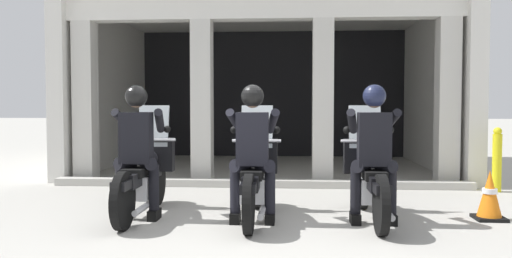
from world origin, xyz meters
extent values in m
plane|color=#A8A59E|center=(0.00, 3.00, 0.00)|extent=(80.00, 80.00, 0.00)
cube|color=black|center=(-0.07, 7.80, 1.62)|extent=(7.27, 0.24, 3.25)
cube|color=silver|center=(-0.07, 3.11, 3.03)|extent=(7.27, 0.36, 0.44)
cube|color=silver|center=(-0.07, 5.38, 3.33)|extent=(7.27, 5.23, 0.16)
cube|color=silver|center=(-3.61, 5.38, 1.62)|extent=(0.30, 5.23, 3.25)
cube|color=silver|center=(3.46, 5.38, 1.62)|extent=(0.30, 5.23, 3.25)
cube|color=beige|center=(-3.21, 3.11, 1.40)|extent=(0.35, 0.36, 2.81)
cube|color=beige|center=(-1.12, 3.11, 1.40)|extent=(0.35, 0.36, 2.81)
cube|color=beige|center=(0.97, 3.11, 1.40)|extent=(0.35, 0.36, 2.81)
cube|color=beige|center=(3.06, 3.11, 1.40)|extent=(0.35, 0.36, 2.81)
cube|color=#B7B5AD|center=(-0.07, 2.61, 0.06)|extent=(6.87, 0.24, 0.12)
cylinder|color=black|center=(-1.37, 1.00, 0.32)|extent=(0.09, 0.64, 0.64)
cylinder|color=black|center=(-1.37, -0.40, 0.32)|extent=(0.09, 0.64, 0.64)
cube|color=black|center=(-1.37, 1.00, 0.53)|extent=(0.14, 0.44, 0.08)
cube|color=silver|center=(-1.37, 0.25, 0.37)|extent=(0.28, 0.44, 0.28)
cube|color=black|center=(-1.37, 0.30, 0.50)|extent=(0.18, 1.24, 0.16)
ellipsoid|color=black|center=(-1.37, 0.52, 0.68)|extent=(0.26, 0.48, 0.22)
cube|color=black|center=(-1.37, 0.12, 0.57)|extent=(0.24, 0.52, 0.10)
cube|color=black|center=(-1.37, -0.34, 0.50)|extent=(0.16, 0.48, 0.10)
cylinder|color=silver|center=(-1.37, 0.94, 0.56)|extent=(0.05, 0.24, 0.53)
cube|color=black|center=(-1.37, 0.88, 0.70)|extent=(0.52, 0.16, 0.44)
sphere|color=silver|center=(-1.37, 0.98, 0.72)|extent=(0.18, 0.18, 0.18)
cube|color=silver|center=(-1.37, 0.86, 1.07)|extent=(0.40, 0.14, 0.54)
cylinder|color=silver|center=(-1.37, 0.78, 0.90)|extent=(0.62, 0.04, 0.04)
cylinder|color=silver|center=(-1.25, -0.10, 0.18)|extent=(0.07, 0.55, 0.07)
cube|color=black|center=(-1.37, 0.10, 0.97)|extent=(0.36, 0.22, 0.60)
cube|color=#14193F|center=(-1.37, 0.22, 0.99)|extent=(0.05, 0.02, 0.32)
sphere|color=tan|center=(-1.37, 0.12, 1.43)|extent=(0.21, 0.21, 0.21)
sphere|color=black|center=(-1.37, 0.12, 1.46)|extent=(0.26, 0.26, 0.26)
cylinder|color=black|center=(-1.23, 0.12, 0.66)|extent=(0.26, 0.29, 0.17)
cylinder|color=black|center=(-1.17, 0.12, 0.39)|extent=(0.12, 0.12, 0.53)
cube|color=black|center=(-1.17, 0.13, 0.06)|extent=(0.11, 0.26, 0.12)
cylinder|color=black|center=(-1.51, 0.12, 0.66)|extent=(0.26, 0.29, 0.17)
cylinder|color=black|center=(-1.57, 0.12, 0.39)|extent=(0.12, 0.12, 0.53)
cube|color=black|center=(-1.57, 0.13, 0.06)|extent=(0.11, 0.26, 0.12)
cylinder|color=black|center=(-1.15, 0.33, 1.16)|extent=(0.19, 0.48, 0.31)
sphere|color=black|center=(-1.11, 0.54, 1.05)|extent=(0.09, 0.09, 0.09)
cylinder|color=black|center=(-1.59, 0.33, 1.16)|extent=(0.19, 0.48, 0.31)
sphere|color=black|center=(-1.63, 0.54, 1.05)|extent=(0.09, 0.09, 0.09)
cylinder|color=black|center=(0.00, 0.91, 0.32)|extent=(0.09, 0.64, 0.64)
cylinder|color=black|center=(0.00, -0.49, 0.32)|extent=(0.09, 0.64, 0.64)
cube|color=black|center=(0.00, 0.91, 0.53)|extent=(0.14, 0.44, 0.08)
cube|color=silver|center=(0.00, 0.16, 0.37)|extent=(0.28, 0.44, 0.28)
cube|color=black|center=(0.00, 0.21, 0.50)|extent=(0.18, 1.24, 0.16)
ellipsoid|color=#1E2338|center=(0.00, 0.43, 0.68)|extent=(0.26, 0.48, 0.22)
cube|color=black|center=(0.00, 0.03, 0.57)|extent=(0.24, 0.52, 0.10)
cube|color=black|center=(0.00, -0.43, 0.50)|extent=(0.16, 0.48, 0.10)
cylinder|color=silver|center=(0.00, 0.85, 0.56)|extent=(0.05, 0.24, 0.53)
cube|color=black|center=(0.00, 0.79, 0.70)|extent=(0.52, 0.16, 0.44)
sphere|color=silver|center=(0.00, 0.89, 0.72)|extent=(0.18, 0.18, 0.18)
cube|color=silver|center=(0.00, 0.77, 1.07)|extent=(0.40, 0.14, 0.54)
cylinder|color=silver|center=(0.00, 0.69, 0.90)|extent=(0.62, 0.04, 0.04)
cylinder|color=silver|center=(0.12, -0.19, 0.18)|extent=(0.07, 0.55, 0.07)
cube|color=black|center=(0.00, 0.01, 0.97)|extent=(0.36, 0.22, 0.60)
cube|color=#14193F|center=(0.00, 0.13, 0.99)|extent=(0.05, 0.02, 0.32)
sphere|color=tan|center=(0.00, 0.03, 1.43)|extent=(0.21, 0.21, 0.21)
sphere|color=black|center=(0.00, 0.03, 1.46)|extent=(0.26, 0.26, 0.26)
cylinder|color=black|center=(0.14, 0.03, 0.66)|extent=(0.26, 0.29, 0.17)
cylinder|color=black|center=(0.20, 0.03, 0.39)|extent=(0.12, 0.12, 0.53)
cube|color=black|center=(0.20, 0.04, 0.06)|extent=(0.11, 0.26, 0.12)
cylinder|color=black|center=(-0.14, 0.03, 0.66)|extent=(0.26, 0.29, 0.17)
cylinder|color=black|center=(-0.20, 0.03, 0.39)|extent=(0.12, 0.12, 0.53)
cube|color=black|center=(-0.20, 0.04, 0.06)|extent=(0.11, 0.26, 0.12)
cylinder|color=black|center=(0.22, 0.24, 1.16)|extent=(0.19, 0.48, 0.31)
sphere|color=black|center=(0.26, 0.45, 1.05)|extent=(0.09, 0.09, 0.09)
cylinder|color=black|center=(-0.22, 0.24, 1.16)|extent=(0.19, 0.48, 0.31)
sphere|color=black|center=(-0.26, 0.45, 1.05)|extent=(0.09, 0.09, 0.09)
cylinder|color=black|center=(1.37, 0.97, 0.32)|extent=(0.09, 0.64, 0.64)
cylinder|color=black|center=(1.37, -0.43, 0.32)|extent=(0.09, 0.64, 0.64)
cube|color=black|center=(1.37, 0.97, 0.53)|extent=(0.14, 0.44, 0.08)
cube|color=silver|center=(1.37, 0.22, 0.37)|extent=(0.28, 0.44, 0.28)
cube|color=black|center=(1.37, 0.27, 0.50)|extent=(0.18, 1.24, 0.16)
ellipsoid|color=#1E2338|center=(1.37, 0.49, 0.68)|extent=(0.26, 0.48, 0.22)
cube|color=black|center=(1.37, 0.09, 0.57)|extent=(0.24, 0.52, 0.10)
cube|color=black|center=(1.37, -0.37, 0.50)|extent=(0.16, 0.48, 0.10)
cylinder|color=silver|center=(1.37, 0.91, 0.56)|extent=(0.05, 0.24, 0.53)
cube|color=black|center=(1.37, 0.85, 0.70)|extent=(0.52, 0.16, 0.44)
sphere|color=silver|center=(1.37, 0.95, 0.72)|extent=(0.18, 0.18, 0.18)
cube|color=silver|center=(1.37, 0.83, 1.07)|extent=(0.40, 0.14, 0.54)
cylinder|color=silver|center=(1.37, 0.75, 0.90)|extent=(0.62, 0.04, 0.04)
cylinder|color=silver|center=(1.49, -0.13, 0.18)|extent=(0.07, 0.55, 0.07)
cube|color=black|center=(1.37, 0.07, 0.97)|extent=(0.36, 0.22, 0.60)
cube|color=#14193F|center=(1.37, 0.19, 0.99)|extent=(0.05, 0.02, 0.32)
sphere|color=#936B51|center=(1.37, 0.09, 1.43)|extent=(0.21, 0.21, 0.21)
sphere|color=#191E38|center=(1.37, 0.09, 1.46)|extent=(0.26, 0.26, 0.26)
cylinder|color=black|center=(1.51, 0.09, 0.66)|extent=(0.26, 0.29, 0.17)
cylinder|color=black|center=(1.57, 0.09, 0.39)|extent=(0.12, 0.12, 0.53)
cube|color=black|center=(1.57, 0.10, 0.06)|extent=(0.11, 0.26, 0.12)
cylinder|color=black|center=(1.23, 0.09, 0.66)|extent=(0.26, 0.29, 0.17)
cylinder|color=black|center=(1.17, 0.09, 0.39)|extent=(0.12, 0.12, 0.53)
cube|color=black|center=(1.17, 0.10, 0.06)|extent=(0.11, 0.26, 0.12)
cylinder|color=black|center=(1.59, 0.30, 1.16)|extent=(0.19, 0.48, 0.31)
sphere|color=black|center=(1.63, 0.51, 1.05)|extent=(0.09, 0.09, 0.09)
cylinder|color=black|center=(1.15, 0.30, 1.16)|extent=(0.19, 0.48, 0.31)
sphere|color=black|center=(1.11, 0.51, 1.05)|extent=(0.09, 0.09, 0.09)
cube|color=black|center=(2.77, 0.41, 0.02)|extent=(0.34, 0.34, 0.04)
cone|color=orange|center=(2.77, 0.41, 0.32)|extent=(0.28, 0.28, 0.55)
cylinder|color=white|center=(2.77, 0.41, 0.34)|extent=(0.17, 0.17, 0.06)
cylinder|color=yellow|center=(3.62, 2.41, 0.45)|extent=(0.14, 0.14, 0.90)
sphere|color=yellow|center=(3.62, 2.41, 0.94)|extent=(0.13, 0.13, 0.13)
camera|label=1|loc=(0.45, -5.80, 1.37)|focal=36.24mm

